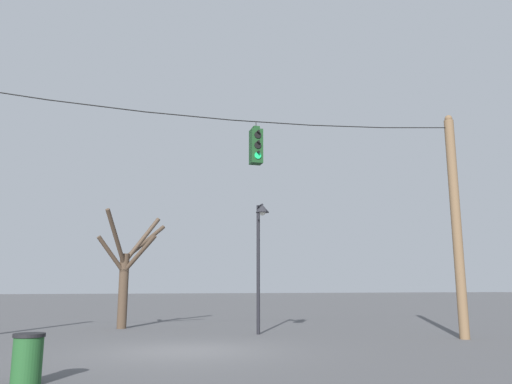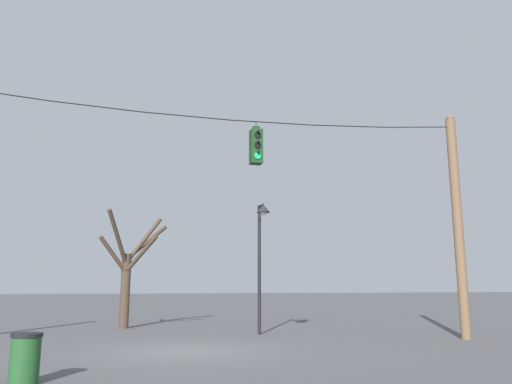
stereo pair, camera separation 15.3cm
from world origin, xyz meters
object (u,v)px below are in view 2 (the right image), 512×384
Objects in this scene: bare_tree at (129,270)px; traffic_light_near_left_pole at (256,146)px; utility_pole_right at (458,223)px; trash_bin at (25,358)px; street_lamp at (261,237)px.

traffic_light_near_left_pole is at bearing -65.14° from bare_tree.
bare_tree is (-3.26, 7.03, -3.43)m from traffic_light_near_left_pole.
utility_pole_right reaches higher than trash_bin.
bare_tree reaches higher than street_lamp.
traffic_light_near_left_pole reaches higher than trash_bin.
traffic_light_near_left_pole reaches higher than bare_tree.
traffic_light_near_left_pole is at bearing -180.00° from utility_pole_right.
utility_pole_right is 1.63× the size of street_lamp.
utility_pole_right is 13.04m from trash_bin.
utility_pole_right is 5.69× the size of traffic_light_near_left_pole.
street_lamp is 5.33× the size of trash_bin.
trash_bin is at bearing -141.89° from traffic_light_near_left_pole.
traffic_light_near_left_pole is 8.47m from bare_tree.
traffic_light_near_left_pole is at bearing -109.14° from street_lamp.
utility_pole_right is 1.62× the size of bare_tree.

